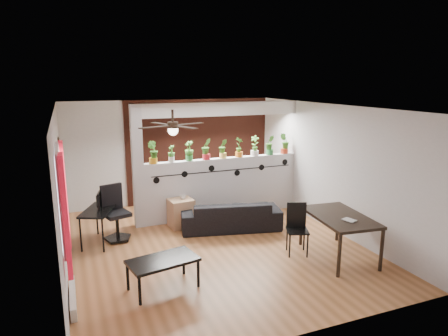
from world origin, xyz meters
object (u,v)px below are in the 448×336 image
potted_plant_1 (171,153)px  office_chair (115,216)px  ceiling_fan (173,127)px  coffee_table (163,262)px  potted_plant_4 (223,148)px  computer_desk (99,213)px  potted_plant_6 (255,145)px  cube_shelf (181,213)px  sofa (231,215)px  folding_chair (297,224)px  potted_plant_7 (270,144)px  potted_plant_8 (285,143)px  potted_plant_2 (189,150)px  potted_plant_0 (153,152)px  potted_plant_3 (206,148)px  cup (183,197)px  dining_table (340,220)px  potted_plant_5 (239,146)px

potted_plant_1 → office_chair: size_ratio=0.34×
ceiling_fan → coffee_table: bearing=-115.4°
potted_plant_4 → computer_desk: size_ratio=0.41×
potted_plant_6 → cube_shelf: size_ratio=0.79×
sofa → folding_chair: bearing=126.0°
potted_plant_7 → coffee_table: bearing=-139.5°
potted_plant_1 → potted_plant_8: bearing=0.0°
potted_plant_2 → potted_plant_7: bearing=0.0°
sofa → computer_desk: bearing=8.1°
potted_plant_2 → cube_shelf: size_ratio=0.72×
potted_plant_1 → potted_plant_7: bearing=-0.0°
potted_plant_0 → potted_plant_7: bearing=-0.0°
coffee_table → potted_plant_1: bearing=72.5°
potted_plant_3 → coffee_table: 3.44m
computer_desk → potted_plant_1: bearing=21.1°
potted_plant_0 → cup: 1.14m
potted_plant_3 → folding_chair: (0.89, -2.37, -1.06)m
potted_plant_2 → cup: 1.03m
ceiling_fan → dining_table: bearing=-21.1°
coffee_table → potted_plant_7: bearing=40.5°
computer_desk → office_chair: size_ratio=0.98×
sofa → dining_table: dining_table is taller
potted_plant_5 → potted_plant_8: size_ratio=0.96×
coffee_table → cube_shelf: bearing=68.4°
potted_plant_6 → office_chair: size_ratio=0.45×
potted_plant_5 → computer_desk: potted_plant_5 is taller
potted_plant_2 → cup: bearing=-127.2°
potted_plant_0 → sofa: size_ratio=0.24×
potted_plant_1 → dining_table: (2.25, -2.83, -0.85)m
potted_plant_1 → computer_desk: (-1.60, -0.62, -0.93)m
potted_plant_8 → sofa: bearing=-154.3°
potted_plant_6 → potted_plant_8: size_ratio=0.99×
potted_plant_4 → potted_plant_8: (1.58, 0.00, 0.02)m
potted_plant_0 → potted_plant_1: potted_plant_0 is taller
potted_plant_1 → coffee_table: bearing=-107.5°
cup → cube_shelf: bearing=180.0°
ceiling_fan → cube_shelf: (0.50, 1.46, -2.01)m
office_chair → potted_plant_3: bearing=14.8°
cube_shelf → coffee_table: cube_shelf is taller
potted_plant_0 → cup: potted_plant_0 is taller
potted_plant_3 → potted_plant_6: size_ratio=1.00×
potted_plant_6 → potted_plant_8: bearing=0.0°
sofa → folding_chair: size_ratio=2.14×
potted_plant_7 → coffee_table: size_ratio=0.42×
potted_plant_7 → potted_plant_3: bearing=180.0°
potted_plant_0 → dining_table: (2.65, -2.83, -0.91)m
potted_plant_4 → coffee_table: 3.64m
ceiling_fan → cup: (0.55, 1.46, -1.67)m
potted_plant_6 → coffee_table: 4.14m
ceiling_fan → potted_plant_7: (2.79, 1.80, -0.72)m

